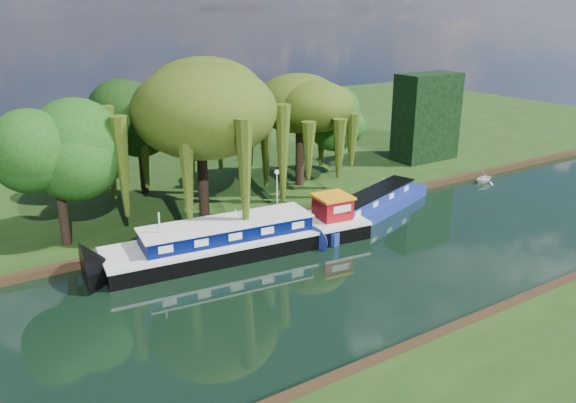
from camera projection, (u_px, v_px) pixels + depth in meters
ground at (364, 262)px, 32.75m from camera, size 120.00×120.00×0.00m
far_bank at (158, 145)px, 59.76m from camera, size 120.00×52.00×0.45m
dutch_barge at (244, 238)px, 33.93m from camera, size 16.70×5.44×3.46m
narrowboat at (373, 206)px, 39.91m from camera, size 13.06×6.36×1.91m
red_dinghy at (205, 250)px, 34.28m from camera, size 3.46×2.51×0.71m
white_cruiser at (483, 183)px, 47.55m from camera, size 2.09×1.83×1.06m
willow_left at (199, 109)px, 36.47m from camera, size 8.43×8.43×10.10m
willow_right at (300, 114)px, 43.83m from camera, size 6.46×6.46×7.87m
tree_far_left at (55, 153)px, 32.32m from camera, size 5.15×5.15×8.30m
tree_far_mid at (139, 122)px, 41.79m from camera, size 4.89×4.89×8.00m
tree_far_right at (341, 122)px, 47.74m from camera, size 3.92×3.92×6.41m
conifer_hedge at (426, 117)px, 52.14m from camera, size 6.00×3.00×8.00m
lamppost at (277, 178)px, 40.58m from camera, size 0.36×0.36×2.56m
mooring_posts at (281, 207)px, 38.88m from camera, size 19.16×0.16×1.00m
reeds_near at (555, 274)px, 30.05m from camera, size 33.70×1.50×1.10m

